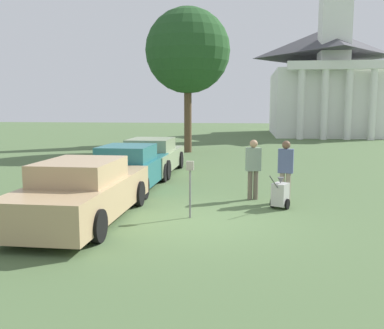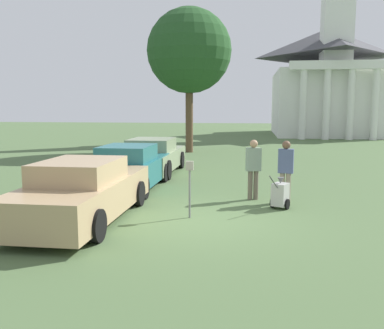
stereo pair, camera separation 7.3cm
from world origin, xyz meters
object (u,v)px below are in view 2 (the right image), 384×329
Objects in this scene: person_worker at (253,166)px; person_supervisor at (286,167)px; parked_car_sage at (153,157)px; parking_meter at (190,179)px; church at (327,71)px; parked_car_tan at (83,192)px; equipment_cart at (280,194)px; parked_car_teal at (129,169)px.

person_worker is 1.00× the size of person_supervisor.
person_supervisor is at bearing -43.85° from parked_car_sage.
parked_car_sage is at bearing 110.09° from parking_meter.
church is at bearing -92.00° from person_supervisor.
person_worker reaches higher than parked_car_tan.
equipment_cart is at bearing 21.39° from parked_car_tan.
parked_car_tan is 0.20× the size of church.
parked_car_tan reaches higher than parking_meter.
person_supervisor is at bearing 27.77° from parked_car_tan.
equipment_cart is (0.71, -1.04, -0.62)m from person_worker.
parked_car_tan is 3.92m from parked_car_teal.
parked_car_sage reaches higher than parking_meter.
parking_meter is 0.05× the size of church.
church is at bearing 75.17° from parking_meter.
person_worker is (4.04, -1.05, 0.33)m from parked_car_teal.
parked_car_teal is 3.36× the size of parking_meter.
parked_car_sage is 3.53× the size of parking_meter.
parked_car_tan is 2.95× the size of person_supervisor.
parked_car_tan is 4.97m from person_worker.
parked_car_teal is 2.68× the size of person_worker.
person_worker is 1.77× the size of equipment_cart.
parking_meter is at bearing -53.08° from parked_car_teal.
equipment_cart is 0.04× the size of church.
parked_car_tan reaches higher than parked_car_teal.
parked_car_sage is 0.19× the size of church.
parked_car_sage is 6.90m from person_supervisor.
person_supervisor is at bearing 39.21° from parking_meter.
equipment_cart is 32.10m from church.
person_supervisor is at bearing 146.82° from person_worker.
person_supervisor is (0.90, -0.30, 0.00)m from person_worker.
person_worker is at bearing 55.98° from parking_meter.
parking_meter is (2.49, -3.35, 0.29)m from parked_car_teal.
parked_car_sage is 7.31m from equipment_cart.
equipment_cart is (-0.19, -0.74, -0.62)m from person_supervisor.
church reaches higher than parked_car_teal.
person_worker reaches higher than parked_car_teal.
church is at bearing 103.97° from equipment_cart.
equipment_cart is at bearing 109.81° from person_worker.
parked_car_sage is at bearing -62.81° from person_worker.
person_supervisor is 1.77× the size of equipment_cart.
parked_car_tan is at bearing -133.51° from equipment_cart.
parked_car_teal is at bearing -5.88° from person_supervisor.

